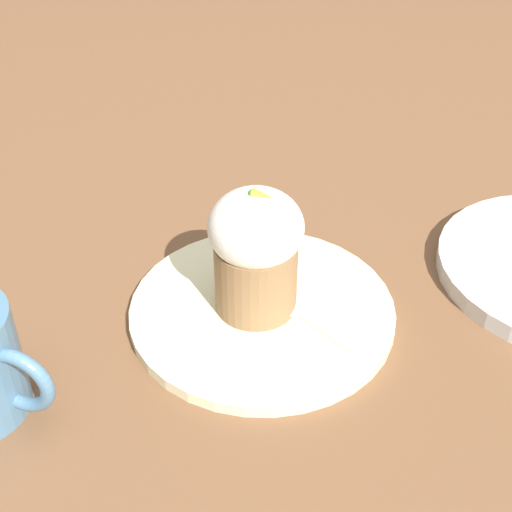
# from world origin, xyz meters

# --- Properties ---
(ground_plane) EXTENTS (4.00, 4.00, 0.00)m
(ground_plane) POSITION_xyz_m (0.00, 0.00, 0.00)
(ground_plane) COLOR brown
(dessert_plate) EXTENTS (0.24, 0.24, 0.01)m
(dessert_plate) POSITION_xyz_m (0.00, 0.00, 0.01)
(dessert_plate) COLOR beige
(dessert_plate) RESTS_ON ground_plane
(carrot_cake) EXTENTS (0.08, 0.08, 0.12)m
(carrot_cake) POSITION_xyz_m (-0.01, 0.00, 0.07)
(carrot_cake) COLOR olive
(carrot_cake) RESTS_ON dessert_plate
(spoon) EXTENTS (0.10, 0.07, 0.01)m
(spoon) POSITION_xyz_m (0.03, 0.00, 0.01)
(spoon) COLOR silver
(spoon) RESTS_ON dessert_plate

